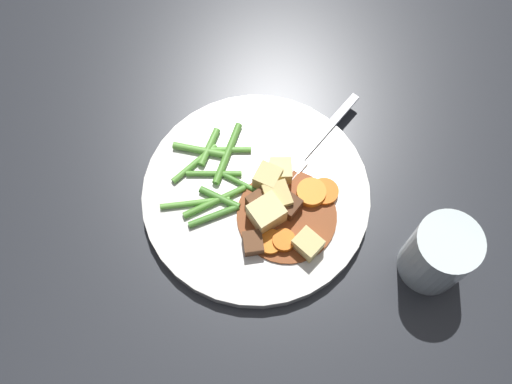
{
  "coord_description": "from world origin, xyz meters",
  "views": [
    {
      "loc": [
        0.13,
        -0.23,
        0.63
      ],
      "look_at": [
        0.0,
        0.0,
        0.02
      ],
      "focal_mm": 39.97,
      "sensor_mm": 36.0,
      "label": 1
    }
  ],
  "objects_px": {
    "carrot_slice_0": "(284,241)",
    "potato_chunk_4": "(266,214)",
    "potato_chunk_3": "(280,171)",
    "meat_chunk_1": "(262,202)",
    "carrot_slice_2": "(324,192)",
    "water_glass": "(439,254)",
    "carrot_slice_1": "(270,242)",
    "carrot_slice_3": "(311,193)",
    "dinner_plate": "(256,195)",
    "potato_chunk_2": "(277,198)",
    "meat_chunk_0": "(253,243)",
    "potato_chunk_0": "(268,179)",
    "meat_chunk_2": "(290,204)",
    "fork": "(311,146)",
    "potato_chunk_1": "(308,244)"
  },
  "relations": [
    {
      "from": "carrot_slice_3",
      "to": "potato_chunk_2",
      "type": "relative_size",
      "value": 1.11
    },
    {
      "from": "carrot_slice_3",
      "to": "fork",
      "type": "bearing_deg",
      "value": 117.63
    },
    {
      "from": "carrot_slice_0",
      "to": "meat_chunk_1",
      "type": "distance_m",
      "value": 0.05
    },
    {
      "from": "carrot_slice_2",
      "to": "carrot_slice_0",
      "type": "bearing_deg",
      "value": -98.34
    },
    {
      "from": "potato_chunk_0",
      "to": "meat_chunk_0",
      "type": "height_order",
      "value": "potato_chunk_0"
    },
    {
      "from": "potato_chunk_3",
      "to": "meat_chunk_0",
      "type": "height_order",
      "value": "potato_chunk_3"
    },
    {
      "from": "dinner_plate",
      "to": "fork",
      "type": "relative_size",
      "value": 1.53
    },
    {
      "from": "carrot_slice_1",
      "to": "fork",
      "type": "xyz_separation_m",
      "value": [
        -0.02,
        0.13,
        -0.0
      ]
    },
    {
      "from": "dinner_plate",
      "to": "potato_chunk_4",
      "type": "bearing_deg",
      "value": -40.25
    },
    {
      "from": "fork",
      "to": "potato_chunk_2",
      "type": "bearing_deg",
      "value": -89.96
    },
    {
      "from": "dinner_plate",
      "to": "carrot_slice_0",
      "type": "relative_size",
      "value": 10.43
    },
    {
      "from": "carrot_slice_1",
      "to": "fork",
      "type": "bearing_deg",
      "value": 97.64
    },
    {
      "from": "dinner_plate",
      "to": "fork",
      "type": "distance_m",
      "value": 0.09
    },
    {
      "from": "potato_chunk_3",
      "to": "water_glass",
      "type": "bearing_deg",
      "value": -1.92
    },
    {
      "from": "fork",
      "to": "carrot_slice_3",
      "type": "bearing_deg",
      "value": -62.37
    },
    {
      "from": "potato_chunk_3",
      "to": "fork",
      "type": "distance_m",
      "value": 0.05
    },
    {
      "from": "carrot_slice_1",
      "to": "meat_chunk_2",
      "type": "bearing_deg",
      "value": 92.76
    },
    {
      "from": "potato_chunk_2",
      "to": "meat_chunk_2",
      "type": "height_order",
      "value": "potato_chunk_2"
    },
    {
      "from": "carrot_slice_3",
      "to": "potato_chunk_4",
      "type": "distance_m",
      "value": 0.06
    },
    {
      "from": "carrot_slice_0",
      "to": "carrot_slice_1",
      "type": "distance_m",
      "value": 0.02
    },
    {
      "from": "carrot_slice_0",
      "to": "potato_chunk_0",
      "type": "height_order",
      "value": "potato_chunk_0"
    },
    {
      "from": "potato_chunk_0",
      "to": "water_glass",
      "type": "relative_size",
      "value": 0.32
    },
    {
      "from": "potato_chunk_0",
      "to": "meat_chunk_0",
      "type": "bearing_deg",
      "value": -72.17
    },
    {
      "from": "fork",
      "to": "potato_chunk_4",
      "type": "bearing_deg",
      "value": -90.48
    },
    {
      "from": "carrot_slice_0",
      "to": "potato_chunk_0",
      "type": "relative_size",
      "value": 0.91
    },
    {
      "from": "carrot_slice_3",
      "to": "potato_chunk_0",
      "type": "bearing_deg",
      "value": -165.73
    },
    {
      "from": "potato_chunk_2",
      "to": "dinner_plate",
      "type": "bearing_deg",
      "value": -178.56
    },
    {
      "from": "potato_chunk_3",
      "to": "carrot_slice_2",
      "type": "bearing_deg",
      "value": 5.79
    },
    {
      "from": "carrot_slice_2",
      "to": "water_glass",
      "type": "xyz_separation_m",
      "value": [
        0.14,
        -0.01,
        0.02
      ]
    },
    {
      "from": "carrot_slice_2",
      "to": "water_glass",
      "type": "bearing_deg",
      "value": -4.95
    },
    {
      "from": "carrot_slice_1",
      "to": "potato_chunk_3",
      "type": "distance_m",
      "value": 0.09
    },
    {
      "from": "carrot_slice_0",
      "to": "potato_chunk_3",
      "type": "height_order",
      "value": "potato_chunk_3"
    },
    {
      "from": "dinner_plate",
      "to": "potato_chunk_0",
      "type": "distance_m",
      "value": 0.03
    },
    {
      "from": "carrot_slice_1",
      "to": "potato_chunk_3",
      "type": "xyz_separation_m",
      "value": [
        -0.03,
        0.08,
        0.01
      ]
    },
    {
      "from": "dinner_plate",
      "to": "potato_chunk_4",
      "type": "relative_size",
      "value": 7.6
    },
    {
      "from": "potato_chunk_3",
      "to": "meat_chunk_1",
      "type": "distance_m",
      "value": 0.04
    },
    {
      "from": "carrot_slice_2",
      "to": "carrot_slice_3",
      "type": "distance_m",
      "value": 0.02
    },
    {
      "from": "dinner_plate",
      "to": "meat_chunk_0",
      "type": "xyz_separation_m",
      "value": [
        0.03,
        -0.06,
        0.02
      ]
    },
    {
      "from": "meat_chunk_2",
      "to": "meat_chunk_1",
      "type": "bearing_deg",
      "value": -155.04
    },
    {
      "from": "carrot_slice_0",
      "to": "potato_chunk_0",
      "type": "distance_m",
      "value": 0.08
    },
    {
      "from": "carrot_slice_3",
      "to": "potato_chunk_4",
      "type": "bearing_deg",
      "value": -120.35
    },
    {
      "from": "carrot_slice_1",
      "to": "dinner_plate",
      "type": "bearing_deg",
      "value": 134.4
    },
    {
      "from": "carrot_slice_0",
      "to": "potato_chunk_4",
      "type": "relative_size",
      "value": 0.73
    },
    {
      "from": "dinner_plate",
      "to": "meat_chunk_2",
      "type": "distance_m",
      "value": 0.05
    },
    {
      "from": "meat_chunk_0",
      "to": "carrot_slice_0",
      "type": "bearing_deg",
      "value": 35.63
    },
    {
      "from": "carrot_slice_2",
      "to": "meat_chunk_2",
      "type": "distance_m",
      "value": 0.05
    },
    {
      "from": "dinner_plate",
      "to": "meat_chunk_1",
      "type": "height_order",
      "value": "meat_chunk_1"
    },
    {
      "from": "potato_chunk_1",
      "to": "potato_chunk_4",
      "type": "xyz_separation_m",
      "value": [
        -0.06,
        0.01,
        0.0
      ]
    },
    {
      "from": "carrot_slice_2",
      "to": "potato_chunk_4",
      "type": "relative_size",
      "value": 0.94
    },
    {
      "from": "carrot_slice_0",
      "to": "water_glass",
      "type": "bearing_deg",
      "value": 22.8
    }
  ]
}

